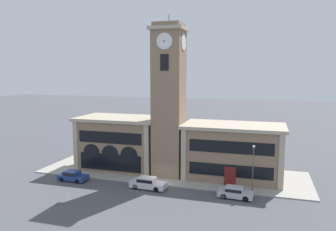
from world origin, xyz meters
TOP-DOWN VIEW (x-y plane):
  - ground_plane at (0.00, 0.00)m, footprint 300.00×300.00m
  - sidewalk_kerb at (0.00, 5.82)m, footprint 39.62×11.63m
  - clock_tower at (0.00, 4.59)m, footprint 4.83×4.83m
  - town_hall_left_wing at (-8.44, 6.05)m, footprint 12.86×7.80m
  - town_hall_right_wing at (9.09, 6.05)m, footprint 14.15×7.80m
  - parked_car_near at (-12.23, -1.51)m, footprint 4.20×2.07m
  - parked_car_mid at (-1.06, -1.51)m, footprint 4.79×2.10m
  - parked_car_far at (10.13, -1.51)m, footprint 4.26×2.02m
  - street_lamp at (12.07, 0.65)m, footprint 0.36×0.36m

SIDE VIEW (x-z plane):
  - ground_plane at x=0.00m, z-range 0.00..0.00m
  - sidewalk_kerb at x=0.00m, z-range 0.00..0.15m
  - parked_car_near at x=-12.23m, z-range 0.03..1.39m
  - parked_car_far at x=10.13m, z-range 0.04..1.40m
  - parked_car_mid at x=-1.06m, z-range 0.03..1.51m
  - town_hall_right_wing at x=9.09m, z-range 0.03..7.82m
  - street_lamp at x=12.07m, z-range 1.07..7.09m
  - town_hall_left_wing at x=-8.44m, z-range 0.03..8.20m
  - clock_tower at x=0.00m, z-range -0.54..22.49m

